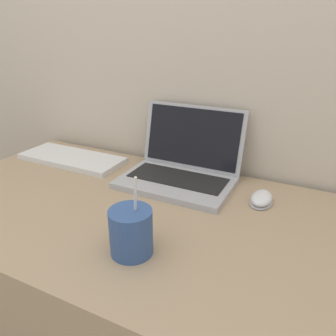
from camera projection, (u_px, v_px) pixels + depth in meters
wall_back at (191, 12)px, 1.06m from camera, size 7.00×0.04×2.50m
desk at (137, 302)px, 1.09m from camera, size 1.31×0.71×0.73m
laptop at (182, 166)px, 1.10m from camera, size 0.36×0.29×0.23m
drink_cup at (131, 231)px, 0.74m from camera, size 0.10×0.10×0.20m
computer_mouse at (261, 199)px, 0.96m from camera, size 0.06×0.10×0.03m
external_keyboard at (72, 158)px, 1.27m from camera, size 0.41×0.16×0.02m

